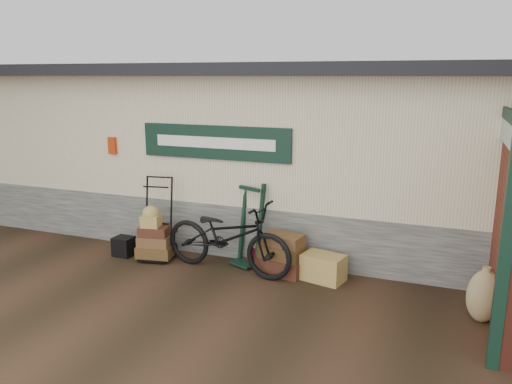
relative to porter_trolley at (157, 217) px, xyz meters
The scene contains 9 objects.
ground 1.50m from the porter_trolley, 25.61° to the right, with size 80.00×80.00×0.00m, color black.
station_building 2.63m from the porter_trolley, 61.04° to the left, with size 14.40×4.10×3.20m.
porter_trolley is the anchor object (origin of this frame).
green_barrow 1.58m from the porter_trolley, 10.02° to the left, with size 0.49×0.41×1.34m, color black, non-canonical shape.
suitcase_stack 2.20m from the porter_trolley, ahead, with size 0.73×0.46×0.64m, color #331A10, non-canonical shape.
wicker_hamper 2.88m from the porter_trolley, ahead, with size 0.61×0.40×0.40m, color olive.
black_trunk 0.81m from the porter_trolley, 165.56° to the right, with size 0.33×0.28×0.33m, color black.
bicycle 1.37m from the porter_trolley, ahead, with size 2.19×0.77×1.28m, color black.
burlap_sack_left 5.04m from the porter_trolley, ahead, with size 0.43×0.36×0.68m, color #90764D.
Camera 1 is at (3.21, -6.30, 3.02)m, focal length 35.00 mm.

